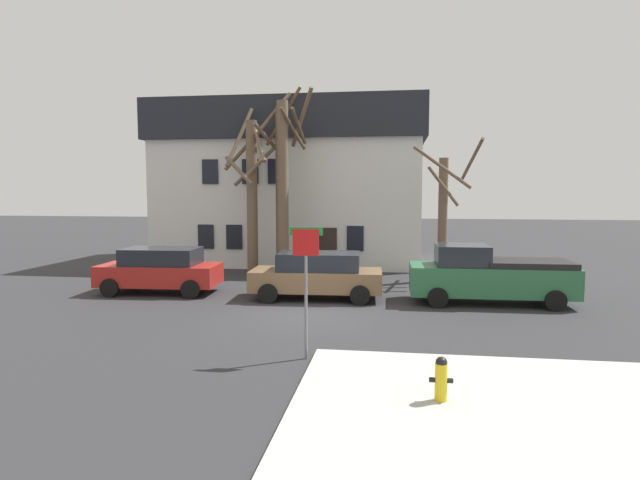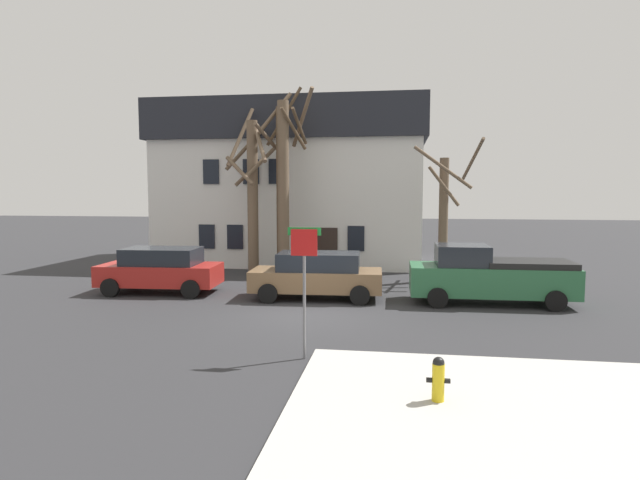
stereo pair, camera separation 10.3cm
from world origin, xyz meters
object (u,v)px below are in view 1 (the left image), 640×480
tree_bare_near (251,190)px  fire_hydrant (441,378)px  tree_bare_far (282,182)px  tree_bare_mid (281,184)px  car_red_wagon (160,270)px  car_brown_wagon (317,275)px  pickup_truck_green (489,275)px  tree_bare_end (444,212)px  building_main (294,183)px  street_sign_pole (306,268)px

tree_bare_near → fire_hydrant: tree_bare_near is taller
tree_bare_far → fire_hydrant: size_ratio=10.45×
tree_bare_near → tree_bare_mid: bearing=5.5°
car_red_wagon → fire_hydrant: (9.63, -9.41, -0.36)m
fire_hydrant → car_brown_wagon: bearing=111.4°
tree_bare_mid → pickup_truck_green: 10.35m
car_red_wagon → pickup_truck_green: 11.99m
tree_bare_far → tree_bare_end: (7.11, -0.22, -1.32)m
building_main → fire_hydrant: 20.98m
tree_bare_end → pickup_truck_green: tree_bare_end is taller
building_main → tree_bare_far: building_main is taller
car_red_wagon → tree_bare_near: bearing=65.5°
pickup_truck_green → building_main: bearing=130.3°
car_brown_wagon → street_sign_pole: size_ratio=1.56×
tree_bare_far → tree_bare_end: 7.23m
tree_bare_mid → street_sign_pole: (3.18, -12.06, -2.05)m
car_brown_wagon → pickup_truck_green: bearing=0.7°
tree_bare_far → tree_bare_near: bearing=167.0°
tree_bare_mid → tree_bare_end: (7.23, -0.70, -1.21)m
building_main → tree_bare_near: (-0.97, -5.33, -0.42)m
fire_hydrant → street_sign_pole: bearing=140.3°
building_main → car_red_wagon: bearing=-107.4°
tree_bare_far → car_red_wagon: 6.77m
pickup_truck_green → street_sign_pole: street_sign_pole is taller
building_main → tree_bare_end: 9.75m
tree_bare_mid → car_red_wagon: tree_bare_mid is taller
tree_bare_far → tree_bare_end: tree_bare_far is taller
fire_hydrant → tree_bare_near: bearing=117.4°
fire_hydrant → building_main: bearing=108.2°
tree_bare_far → tree_bare_end: size_ratio=1.39×
building_main → car_brown_wagon: 11.35m
building_main → fire_hydrant: size_ratio=17.61×
tree_bare_mid → car_brown_wagon: 6.65m
car_brown_wagon → pickup_truck_green: size_ratio=0.86×
tree_bare_mid → tree_bare_far: (0.12, -0.48, 0.12)m
car_red_wagon → pickup_truck_green: (11.99, -0.17, 0.08)m
car_brown_wagon → pickup_truck_green: (5.95, 0.07, 0.10)m
fire_hydrant → tree_bare_mid: bearing=112.7°
street_sign_pole → tree_bare_end: bearing=70.4°
fire_hydrant → tree_bare_end: bearing=85.0°
building_main → pickup_truck_green: building_main is taller
fire_hydrant → tree_bare_far: bearing=113.0°
building_main → car_red_wagon: size_ratio=3.11×
tree_bare_end → pickup_truck_green: bearing=-75.5°
building_main → tree_bare_end: size_ratio=2.34×
tree_bare_near → car_brown_wagon: (3.82, -5.11, -3.01)m
tree_bare_end → tree_bare_mid: bearing=174.5°
pickup_truck_green → street_sign_pole: (-5.20, -6.88, 1.14)m
tree_bare_mid → tree_bare_end: tree_bare_mid is taller
building_main → pickup_truck_green: size_ratio=2.57×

